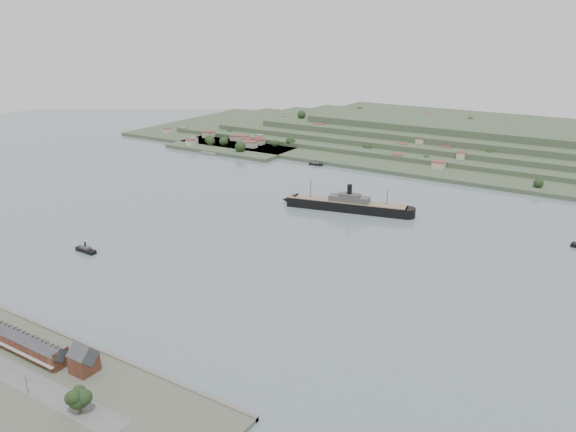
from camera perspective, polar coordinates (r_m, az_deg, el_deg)
The scene contains 9 objects.
ground at distance 396.00m, azimuth -3.90°, elevation -2.93°, with size 1400.00×1400.00×0.00m, color slate.
near_shore at distance 283.92m, azimuth -27.16°, elevation -14.60°, with size 220.00×80.00×2.60m.
terrace_row at distance 296.31m, azimuth -25.28°, elevation -11.50°, with size 55.60×9.80×11.07m.
gabled_building at distance 270.07m, azimuth -20.06°, elevation -13.54°, with size 10.40×10.18×14.09m.
far_peninsula at distance 727.91m, azimuth 16.44°, elevation 7.59°, with size 760.00×309.00×30.00m.
steamship at distance 467.00m, azimuth 5.64°, elevation 1.17°, with size 112.20×35.68×27.19m.
tugboat at distance 405.96m, azimuth -19.85°, elevation -3.24°, with size 17.00×4.96×7.60m.
ferry_west at distance 613.97m, azimuth 2.85°, elevation 5.29°, with size 15.76×6.37×5.74m.
fig_tree at distance 245.57m, azimuth -20.55°, elevation -16.94°, with size 10.44×9.04×11.65m.
Camera 1 is at (215.86, -296.59, 149.18)m, focal length 35.00 mm.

